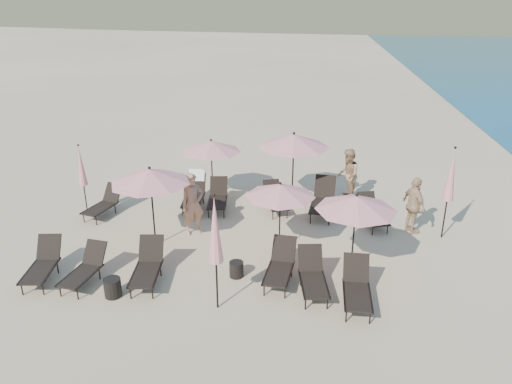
# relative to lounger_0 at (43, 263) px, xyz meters

# --- Properties ---
(ground) EXTENTS (800.00, 800.00, 0.00)m
(ground) POSITION_rel_lounger_0_xyz_m (5.38, 0.06, -0.42)
(ground) COLOR #D6BA8C
(ground) RESTS_ON ground
(lounger_0) EXTENTS (0.77, 1.63, 0.91)m
(lounger_0) POSITION_rel_lounger_0_xyz_m (0.00, 0.00, 0.00)
(lounger_0) COLOR black
(lounger_0) RESTS_ON ground
(lounger_1) EXTENTS (0.82, 1.57, 0.86)m
(lounger_1) POSITION_rel_lounger_0_xyz_m (1.12, -0.08, -0.02)
(lounger_1) COLOR black
(lounger_1) RESTS_ON ground
(lounger_2) EXTENTS (0.77, 1.68, 0.94)m
(lounger_2) POSITION_rel_lounger_0_xyz_m (2.63, 0.14, 0.02)
(lounger_2) COLOR black
(lounger_2) RESTS_ON ground
(lounger_3) EXTENTS (0.79, 1.65, 0.92)m
(lounger_3) POSITION_rel_lounger_0_xyz_m (5.87, 0.51, 0.00)
(lounger_3) COLOR black
(lounger_3) RESTS_ON ground
(lounger_4) EXTENTS (0.80, 1.65, 0.91)m
(lounger_4) POSITION_rel_lounger_0_xyz_m (6.66, 0.11, 0.00)
(lounger_4) COLOR black
(lounger_4) RESTS_ON ground
(lounger_5) EXTENTS (0.65, 1.63, 0.93)m
(lounger_5) POSITION_rel_lounger_0_xyz_m (7.67, -0.28, 0.01)
(lounger_5) COLOR black
(lounger_5) RESTS_ON ground
(lounger_6) EXTENTS (0.97, 1.61, 0.87)m
(lounger_6) POSITION_rel_lounger_0_xyz_m (0.05, 3.81, -0.02)
(lounger_6) COLOR black
(lounger_6) RESTS_ON ground
(lounger_7) EXTENTS (0.74, 1.75, 1.07)m
(lounger_7) POSITION_rel_lounger_0_xyz_m (2.78, 4.81, 0.09)
(lounger_7) COLOR black
(lounger_7) RESTS_ON ground
(lounger_8) EXTENTS (0.74, 1.61, 0.90)m
(lounger_8) POSITION_rel_lounger_0_xyz_m (3.58, 4.67, -0.00)
(lounger_8) COLOR black
(lounger_8) RESTS_ON ground
(lounger_9) EXTENTS (0.97, 1.57, 0.85)m
(lounger_9) POSITION_rel_lounger_0_xyz_m (5.46, 4.75, -0.03)
(lounger_9) COLOR black
(lounger_9) RESTS_ON ground
(lounger_10) EXTENTS (0.90, 1.88, 1.04)m
(lounger_10) POSITION_rel_lounger_0_xyz_m (7.00, 4.65, 0.06)
(lounger_10) COLOR black
(lounger_10) RESTS_ON ground
(lounger_11) EXTENTS (0.92, 1.57, 0.85)m
(lounger_11) POSITION_rel_lounger_0_xyz_m (8.48, 3.98, -0.03)
(lounger_11) COLOR black
(lounger_11) RESTS_ON ground
(umbrella_open_0) EXTENTS (2.19, 2.19, 2.35)m
(umbrella_open_0) POSITION_rel_lounger_0_xyz_m (2.26, 2.01, 1.66)
(umbrella_open_0) COLOR black
(umbrella_open_0) RESTS_ON ground
(umbrella_open_1) EXTENTS (1.89, 1.89, 2.03)m
(umbrella_open_1) POSITION_rel_lounger_0_xyz_m (5.76, 2.04, 1.37)
(umbrella_open_1) COLOR black
(umbrella_open_1) RESTS_ON ground
(umbrella_open_2) EXTENTS (2.01, 2.01, 2.17)m
(umbrella_open_2) POSITION_rel_lounger_0_xyz_m (7.66, 1.11, 1.49)
(umbrella_open_2) COLOR black
(umbrella_open_2) RESTS_ON ground
(umbrella_open_3) EXTENTS (2.01, 2.01, 2.16)m
(umbrella_open_3) POSITION_rel_lounger_0_xyz_m (3.27, 5.41, 1.49)
(umbrella_open_3) COLOR black
(umbrella_open_3) RESTS_ON ground
(umbrella_open_4) EXTENTS (2.32, 2.32, 2.50)m
(umbrella_open_4) POSITION_rel_lounger_0_xyz_m (6.00, 5.31, 1.79)
(umbrella_open_4) COLOR black
(umbrella_open_4) RESTS_ON ground
(umbrella_closed_0) EXTENTS (0.33, 0.33, 2.80)m
(umbrella_closed_0) POSITION_rel_lounger_0_xyz_m (4.53, -0.78, 1.53)
(umbrella_closed_0) COLOR black
(umbrella_closed_0) RESTS_ON ground
(umbrella_closed_1) EXTENTS (0.32, 0.32, 2.77)m
(umbrella_closed_1) POSITION_rel_lounger_0_xyz_m (10.44, 3.32, 1.50)
(umbrella_closed_1) COLOR black
(umbrella_closed_1) RESTS_ON ground
(umbrella_closed_2) EXTENTS (0.27, 0.27, 2.33)m
(umbrella_closed_2) POSITION_rel_lounger_0_xyz_m (-0.55, 3.85, 1.20)
(umbrella_closed_2) COLOR black
(umbrella_closed_2) RESTS_ON ground
(side_table_0) EXTENTS (0.41, 0.41, 0.46)m
(side_table_0) POSITION_rel_lounger_0_xyz_m (2.00, -0.59, -0.19)
(side_table_0) COLOR black
(side_table_0) RESTS_ON ground
(side_table_1) EXTENTS (0.36, 0.36, 0.41)m
(side_table_1) POSITION_rel_lounger_0_xyz_m (4.77, 0.58, -0.22)
(side_table_1) COLOR black
(side_table_1) RESTS_ON ground
(beachgoer_a) EXTENTS (0.82, 0.74, 1.87)m
(beachgoer_a) POSITION_rel_lounger_0_xyz_m (3.19, 2.84, 0.51)
(beachgoer_a) COLOR #A6745A
(beachgoer_a) RESTS_ON ground
(beachgoer_b) EXTENTS (0.70, 0.89, 1.79)m
(beachgoer_b) POSITION_rel_lounger_0_xyz_m (7.84, 5.89, 0.47)
(beachgoer_b) COLOR tan
(beachgoer_b) RESTS_ON ground
(beachgoer_c) EXTENTS (0.79, 1.10, 1.74)m
(beachgoer_c) POSITION_rel_lounger_0_xyz_m (9.60, 3.56, 0.45)
(beachgoer_c) COLOR tan
(beachgoer_c) RESTS_ON ground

